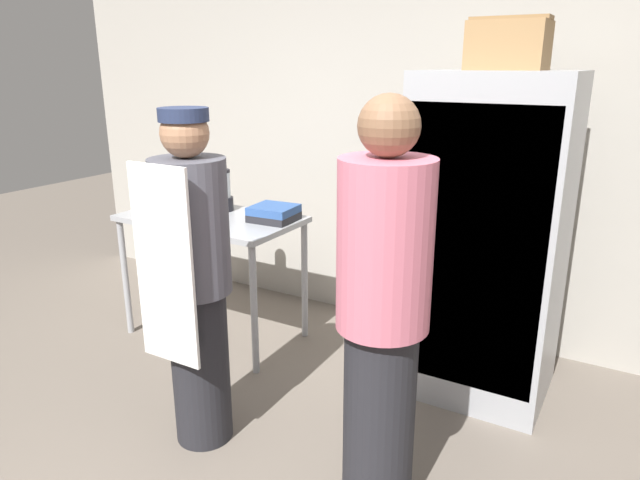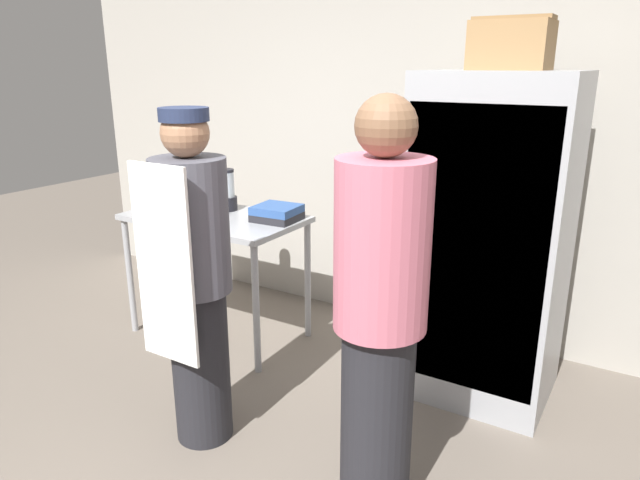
{
  "view_description": "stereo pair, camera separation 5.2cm",
  "coord_description": "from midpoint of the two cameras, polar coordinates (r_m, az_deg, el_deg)",
  "views": [
    {
      "loc": [
        1.28,
        -1.46,
        1.85
      ],
      "look_at": [
        -0.03,
        0.8,
        1.04
      ],
      "focal_mm": 32.0,
      "sensor_mm": 36.0,
      "label": 1
    },
    {
      "loc": [
        1.33,
        -1.43,
        1.85
      ],
      "look_at": [
        -0.03,
        0.8,
        1.04
      ],
      "focal_mm": 32.0,
      "sensor_mm": 36.0,
      "label": 2
    }
  ],
  "objects": [
    {
      "name": "person_customer",
      "position": [
        2.29,
        5.6,
        -7.56
      ],
      "size": [
        0.37,
        0.37,
        1.76
      ],
      "color": "#232328",
      "rests_on": "ground_plane"
    },
    {
      "name": "person_baker",
      "position": [
        2.79,
        -13.02,
        -3.86
      ],
      "size": [
        0.35,
        0.37,
        1.67
      ],
      "color": "#232328",
      "rests_on": "ground_plane"
    },
    {
      "name": "back_wall",
      "position": [
        3.99,
        11.13,
        11.65
      ],
      "size": [
        6.4,
        0.12,
        2.98
      ],
      "primitive_type": "cube",
      "color": "#ADA89E",
      "rests_on": "ground_plane"
    },
    {
      "name": "refrigerator",
      "position": [
        3.29,
        15.89,
        -0.07
      ],
      "size": [
        0.8,
        0.71,
        1.82
      ],
      "color": "#9EA0A5",
      "rests_on": "ground_plane"
    },
    {
      "name": "prep_counter",
      "position": [
        3.94,
        -11.17,
        0.99
      ],
      "size": [
        1.2,
        0.67,
        0.87
      ],
      "color": "#9EA0A5",
      "rests_on": "ground_plane"
    },
    {
      "name": "binder_stack",
      "position": [
        3.72,
        -5.04,
        2.68
      ],
      "size": [
        0.29,
        0.28,
        0.1
      ],
      "color": "#232328",
      "rests_on": "prep_counter"
    },
    {
      "name": "blender_pitcher",
      "position": [
        4.02,
        -10.07,
        4.69
      ],
      "size": [
        0.14,
        0.14,
        0.29
      ],
      "color": "black",
      "rests_on": "prep_counter"
    },
    {
      "name": "donut_box",
      "position": [
        3.82,
        -14.06,
        2.55
      ],
      "size": [
        0.28,
        0.2,
        0.25
      ],
      "color": "silver",
      "rests_on": "prep_counter"
    },
    {
      "name": "cardboard_storage_box",
      "position": [
        3.15,
        17.86,
        18.12
      ],
      "size": [
        0.38,
        0.28,
        0.26
      ],
      "color": "#937047",
      "rests_on": "refrigerator"
    }
  ]
}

